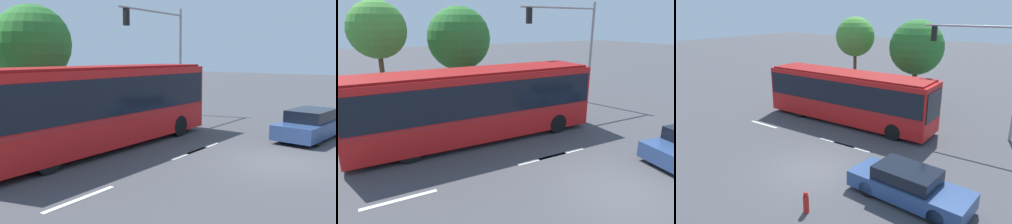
{
  "view_description": "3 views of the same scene",
  "coord_description": "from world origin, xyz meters",
  "views": [
    {
      "loc": [
        -12.94,
        -4.7,
        3.78
      ],
      "look_at": [
        -1.06,
        4.17,
        1.59
      ],
      "focal_mm": 40.19,
      "sensor_mm": 36.0,
      "label": 1
    },
    {
      "loc": [
        -7.4,
        -5.81,
        5.43
      ],
      "look_at": [
        -1.02,
        6.26,
        1.26
      ],
      "focal_mm": 31.01,
      "sensor_mm": 36.0,
      "label": 2
    },
    {
      "loc": [
        9.13,
        -10.32,
        7.26
      ],
      "look_at": [
        -0.3,
        3.15,
        1.99
      ],
      "focal_mm": 34.12,
      "sensor_mm": 36.0,
      "label": 3
    }
  ],
  "objects": [
    {
      "name": "ground_plane",
      "position": [
        0.0,
        0.0,
        0.0
      ],
      "size": [
        140.0,
        140.0,
        0.0
      ],
      "primitive_type": "plane",
      "color": "#444449"
    },
    {
      "name": "city_bus",
      "position": [
        -2.41,
        6.61,
        1.93
      ],
      "size": [
        11.77,
        2.61,
        3.4
      ],
      "rotation": [
        0.0,
        0.0,
        -0.0
      ],
      "color": "red",
      "rests_on": "ground"
    },
    {
      "name": "traffic_light_pole",
      "position": [
        5.7,
        9.34,
        4.48
      ],
      "size": [
        5.7,
        0.24,
        6.78
      ],
      "rotation": [
        0.0,
        0.0,
        3.14
      ],
      "color": "gray",
      "rests_on": "ground"
    },
    {
      "name": "flowering_hedge",
      "position": [
        -1.15,
        10.04,
        0.76
      ],
      "size": [
        7.0,
        1.48,
        1.55
      ],
      "color": "#286028",
      "rests_on": "ground"
    },
    {
      "name": "street_tree_left",
      "position": [
        -5.88,
        12.78,
        5.08
      ],
      "size": [
        3.28,
        3.28,
        6.75
      ],
      "color": "brown",
      "rests_on": "ground"
    },
    {
      "name": "street_tree_centre",
      "position": [
        -0.72,
        13.68,
        4.44
      ],
      "size": [
        4.27,
        4.27,
        6.59
      ],
      "color": "brown",
      "rests_on": "ground"
    },
    {
      "name": "lane_stripe_near",
      "position": [
        -0.86,
        3.24,
        0.01
      ],
      "size": [
        2.4,
        0.16,
        0.01
      ],
      "primitive_type": "cube",
      "color": "silver",
      "rests_on": "ground"
    },
    {
      "name": "lane_stripe_mid",
      "position": [
        -6.64,
        2.94,
        0.01
      ],
      "size": [
        2.4,
        0.16,
        0.01
      ],
      "primitive_type": "cube",
      "color": "silver",
      "rests_on": "ground"
    },
    {
      "name": "lane_stripe_far",
      "position": [
        0.13,
        3.24,
        0.01
      ],
      "size": [
        2.4,
        0.16,
        0.01
      ],
      "primitive_type": "cube",
      "color": "silver",
      "rests_on": "ground"
    }
  ]
}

